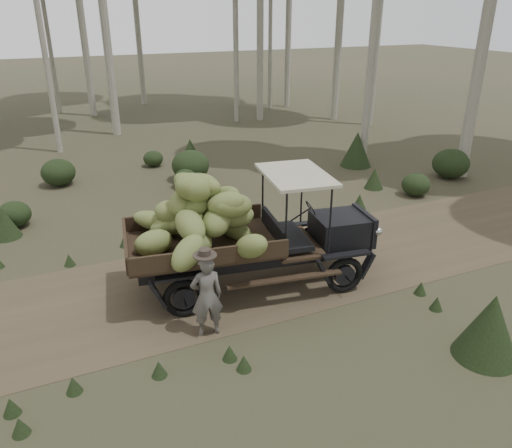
{
  "coord_description": "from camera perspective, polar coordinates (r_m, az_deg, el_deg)",
  "views": [
    {
      "loc": [
        -1.7,
        -9.33,
        5.73
      ],
      "look_at": [
        2.32,
        -0.39,
        1.45
      ],
      "focal_mm": 35.0,
      "sensor_mm": 36.0,
      "label": 1
    }
  ],
  "objects": [
    {
      "name": "undergrowth",
      "position": [
        11.82,
        -5.99,
        -2.77
      ],
      "size": [
        22.73,
        21.24,
        1.33
      ],
      "color": "#233319",
      "rests_on": "ground"
    },
    {
      "name": "ground",
      "position": [
        11.08,
        -11.99,
        -8.14
      ],
      "size": [
        120.0,
        120.0,
        0.0
      ],
      "primitive_type": "plane",
      "color": "#473D2B",
      "rests_on": "ground"
    },
    {
      "name": "dirt_track",
      "position": [
        11.08,
        -11.99,
        -8.12
      ],
      "size": [
        70.0,
        4.0,
        0.01
      ],
      "primitive_type": "cube",
      "color": "brown",
      "rests_on": "ground"
    },
    {
      "name": "banana_truck",
      "position": [
        10.45,
        -3.52,
        0.25
      ],
      "size": [
        5.7,
        2.95,
        2.84
      ],
      "rotation": [
        0.0,
        0.0,
        -0.15
      ],
      "color": "black",
      "rests_on": "ground"
    },
    {
      "name": "farmer",
      "position": [
        9.34,
        -5.66,
        -8.08
      ],
      "size": [
        0.64,
        0.49,
        1.79
      ],
      "rotation": [
        0.0,
        0.0,
        3.02
      ],
      "color": "#595551",
      "rests_on": "ground"
    }
  ]
}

